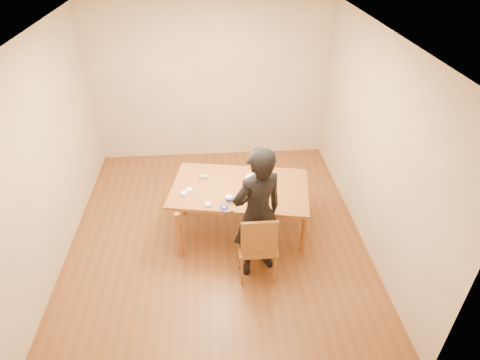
{
  "coord_description": "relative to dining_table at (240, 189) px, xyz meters",
  "views": [
    {
      "loc": [
        -0.0,
        -4.27,
        3.79
      ],
      "look_at": [
        0.32,
        -0.01,
        0.9
      ],
      "focal_mm": 30.0,
      "sensor_mm": 36.0,
      "label": 1
    }
  ],
  "objects": [
    {
      "name": "candy_box_pink",
      "position": [
        -0.47,
        0.25,
        0.03
      ],
      "size": [
        0.14,
        0.08,
        0.02
      ],
      "primitive_type": "cube",
      "rotation": [
        0.0,
        0.0,
        -0.08
      ],
      "color": "#C12D8E",
      "rests_on": "dining_table"
    },
    {
      "name": "cake_plate",
      "position": [
        0.19,
        0.04,
        0.03
      ],
      "size": [
        0.31,
        0.31,
        0.02
      ],
      "primitive_type": "cylinder",
      "color": "red",
      "rests_on": "dining_table"
    },
    {
      "name": "frosting_lid",
      "position": [
        -0.23,
        -0.43,
        0.03
      ],
      "size": [
        0.11,
        0.11,
        0.01
      ],
      "primitive_type": "cylinder",
      "color": "#181796",
      "rests_on": "dining_table"
    },
    {
      "name": "room_shell",
      "position": [
        -0.32,
        0.3,
        0.62
      ],
      "size": [
        4.0,
        4.5,
        2.7
      ],
      "color": "brown",
      "rests_on": "ground"
    },
    {
      "name": "dining_chair",
      "position": [
        0.15,
        -0.78,
        -0.28
      ],
      "size": [
        0.47,
        0.47,
        0.04
      ],
      "primitive_type": "cube",
      "rotation": [
        0.0,
        0.0,
        0.01
      ],
      "color": "brown",
      "rests_on": "floor"
    },
    {
      "name": "candy_box_green",
      "position": [
        -0.48,
        0.25,
        0.05
      ],
      "size": [
        0.12,
        0.06,
        0.02
      ],
      "primitive_type": "cube",
      "rotation": [
        0.0,
        0.0,
        0.0
      ],
      "color": "green",
      "rests_on": "candy_box_pink"
    },
    {
      "name": "person",
      "position": [
        0.15,
        -0.73,
        0.15
      ],
      "size": [
        0.75,
        0.63,
        1.75
      ],
      "primitive_type": "imported",
      "rotation": [
        0.0,
        0.0,
        3.54
      ],
      "color": "black",
      "rests_on": "floor"
    },
    {
      "name": "dining_table",
      "position": [
        0.0,
        0.0,
        0.0
      ],
      "size": [
        1.95,
        1.36,
        0.04
      ],
      "primitive_type": "cube",
      "rotation": [
        0.0,
        0.0,
        -0.18
      ],
      "color": "brown",
      "rests_on": "floor"
    },
    {
      "name": "spatula",
      "position": [
        -0.18,
        -0.54,
        0.03
      ],
      "size": [
        0.14,
        0.1,
        0.01
      ],
      "primitive_type": "cube",
      "rotation": [
        0.0,
        0.0,
        0.62
      ],
      "color": "black",
      "rests_on": "dining_table"
    },
    {
      "name": "ramekin_yellow",
      "position": [
        -0.66,
        -0.05,
        0.04
      ],
      "size": [
        0.08,
        0.08,
        0.04
      ],
      "primitive_type": "cylinder",
      "color": "white",
      "rests_on": "dining_table"
    },
    {
      "name": "ramekin_multi",
      "position": [
        -0.72,
        -0.12,
        0.04
      ],
      "size": [
        0.08,
        0.08,
        0.04
      ],
      "primitive_type": "cylinder",
      "color": "white",
      "rests_on": "dining_table"
    },
    {
      "name": "cake",
      "position": [
        0.19,
        0.04,
        0.08
      ],
      "size": [
        0.24,
        0.24,
        0.08
      ],
      "primitive_type": "cylinder",
      "color": "white",
      "rests_on": "cake_plate"
    },
    {
      "name": "frosting_tub",
      "position": [
        -0.16,
        -0.3,
        0.06
      ],
      "size": [
        0.09,
        0.09,
        0.08
      ],
      "primitive_type": "cylinder",
      "color": "white",
      "rests_on": "dining_table"
    },
    {
      "name": "ramekin_green",
      "position": [
        -0.42,
        -0.37,
        0.04
      ],
      "size": [
        0.08,
        0.08,
        0.04
      ],
      "primitive_type": "cylinder",
      "color": "white",
      "rests_on": "dining_table"
    },
    {
      "name": "frosting_dollop",
      "position": [
        -0.23,
        -0.43,
        0.04
      ],
      "size": [
        0.04,
        0.04,
        0.02
      ],
      "primitive_type": "ellipsoid",
      "color": "white",
      "rests_on": "frosting_lid"
    },
    {
      "name": "frosting_dome",
      "position": [
        0.19,
        0.04,
        0.14
      ],
      "size": [
        0.24,
        0.24,
        0.03
      ],
      "primitive_type": "ellipsoid",
      "color": "white",
      "rests_on": "cake"
    }
  ]
}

